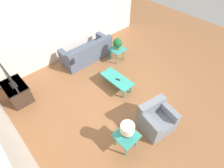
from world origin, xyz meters
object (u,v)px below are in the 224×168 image
side_table_plant (117,50)px  side_table_lamp (126,137)px  television (9,78)px  potted_plant (118,43)px  table_lamp (127,129)px  sofa (87,53)px  tv_stand_chest (17,92)px  coffee_table (117,80)px  armchair (156,119)px

side_table_plant → side_table_lamp: size_ratio=1.00×
side_table_lamp → television: television is taller
potted_plant → table_lamp: 3.56m
sofa → television: (-0.16, 2.84, 0.62)m
table_lamp → sofa: bearing=-22.8°
television → potted_plant: television is taller
tv_stand_chest → side_table_plant: bearing=-100.4°
side_table_lamp → tv_stand_chest: 3.63m
television → coffee_table: bearing=-123.5°
side_table_plant → potted_plant: potted_plant is taller
sofa → coffee_table: bearing=83.9°
side_table_plant → potted_plant: 0.32m
side_table_lamp → side_table_plant: bearing=-40.5°
side_table_plant → potted_plant: bearing=-45.0°
sofa → television: television is taller
side_table_plant → table_lamp: 3.58m
side_table_plant → television: 3.75m
table_lamp → television: bearing=21.8°
coffee_table → armchair: bearing=171.6°
armchair → side_table_lamp: bearing=-177.5°
sofa → coffee_table: 1.91m
coffee_table → sofa: bearing=-6.6°
tv_stand_chest → armchair: bearing=-146.2°
television → potted_plant: size_ratio=2.23×
armchair → table_lamp: bearing=-177.5°
sofa → potted_plant: bearing=135.1°
sofa → tv_stand_chest: size_ratio=2.31×
potted_plant → sofa: bearing=44.6°
side_table_lamp → television: (3.37, 1.35, 0.47)m
potted_plant → coffee_table: bearing=135.6°
tv_stand_chest → television: (0.00, 0.00, 0.59)m
sofa → side_table_lamp: bearing=67.7°
tv_stand_chest → sofa: bearing=-86.7°
coffee_table → potted_plant: potted_plant is taller
coffee_table → table_lamp: bearing=142.3°
side_table_lamp → television: bearing=21.8°
coffee_table → potted_plant: size_ratio=2.68×
armchair → potted_plant: (2.84, -1.30, 0.44)m
coffee_table → table_lamp: table_lamp is taller
tv_stand_chest → table_lamp: size_ratio=1.97×
armchair → side_table_lamp: size_ratio=1.78×
tv_stand_chest → television: bearing=90.0°
sofa → side_table_lamp: (-3.54, 1.49, 0.14)m
coffee_table → potted_plant: 1.54m
side_table_lamp → tv_stand_chest: tv_stand_chest is taller
armchair → coffee_table: armchair is taller
armchair → side_table_plant: armchair is taller
side_table_lamp → coffee_table: bearing=-37.7°
side_table_plant → sofa: bearing=44.6°
coffee_table → tv_stand_chest: tv_stand_chest is taller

